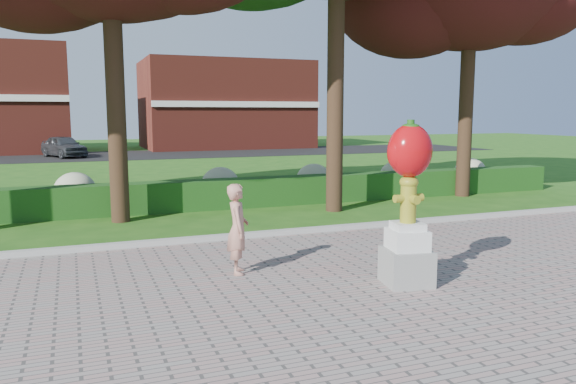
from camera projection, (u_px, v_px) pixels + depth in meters
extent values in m
plane|color=#235715|center=(285.00, 281.00, 8.81)|extent=(100.00, 100.00, 0.00)
cube|color=#ADADA5|center=(234.00, 237.00, 11.57)|extent=(40.00, 0.18, 0.15)
cube|color=#174714|center=(194.00, 195.00, 15.22)|extent=(24.00, 0.70, 0.80)
ellipsoid|color=beige|center=(75.00, 191.00, 15.05)|extent=(1.10, 1.10, 0.99)
ellipsoid|color=beige|center=(220.00, 184.00, 16.48)|extent=(1.10, 1.10, 0.99)
ellipsoid|color=beige|center=(314.00, 179.00, 17.55)|extent=(1.10, 1.10, 0.99)
ellipsoid|color=beige|center=(396.00, 176.00, 18.62)|extent=(1.10, 1.10, 0.99)
ellipsoid|color=beige|center=(470.00, 172.00, 19.69)|extent=(1.10, 1.10, 0.99)
cube|color=black|center=(124.00, 155.00, 34.67)|extent=(50.00, 8.00, 0.02)
cube|color=maroon|center=(225.00, 105.00, 42.62)|extent=(12.00, 8.00, 6.40)
cylinder|color=black|center=(115.00, 93.00, 13.21)|extent=(0.44, 0.44, 6.16)
cylinder|color=black|center=(336.00, 73.00, 14.63)|extent=(0.44, 0.44, 7.28)
cylinder|color=black|center=(466.00, 102.00, 17.43)|extent=(0.44, 0.44, 5.88)
cube|color=gray|center=(406.00, 267.00, 8.50)|extent=(0.78, 0.78, 0.54)
cube|color=silver|center=(407.00, 239.00, 8.44)|extent=(0.63, 0.63, 0.30)
cube|color=silver|center=(408.00, 226.00, 8.41)|extent=(0.50, 0.50, 0.11)
cylinder|color=olive|center=(408.00, 202.00, 8.36)|extent=(0.24, 0.24, 0.61)
ellipsoid|color=olive|center=(409.00, 182.00, 8.31)|extent=(0.28, 0.28, 0.20)
cylinder|color=olive|center=(398.00, 199.00, 8.29)|extent=(0.13, 0.12, 0.12)
cylinder|color=olive|center=(418.00, 197.00, 8.41)|extent=(0.13, 0.12, 0.12)
cylinder|color=olive|center=(415.00, 200.00, 8.20)|extent=(0.13, 0.13, 0.13)
cylinder|color=olive|center=(409.00, 176.00, 8.30)|extent=(0.09, 0.09, 0.05)
ellipsoid|color=#BA090E|center=(410.00, 151.00, 8.25)|extent=(0.68, 0.61, 0.79)
ellipsoid|color=#BA090E|center=(398.00, 153.00, 8.18)|extent=(0.33, 0.33, 0.50)
ellipsoid|color=#BA090E|center=(421.00, 152.00, 8.32)|extent=(0.33, 0.33, 0.50)
cylinder|color=#1F5914|center=(411.00, 124.00, 8.19)|extent=(0.11, 0.11, 0.13)
ellipsoid|color=#1F5914|center=(411.00, 126.00, 8.20)|extent=(0.26, 0.26, 0.09)
imported|color=tan|center=(238.00, 229.00, 9.01)|extent=(0.46, 0.60, 1.47)
imported|color=#393C40|center=(64.00, 146.00, 33.01)|extent=(2.90, 4.07, 1.29)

